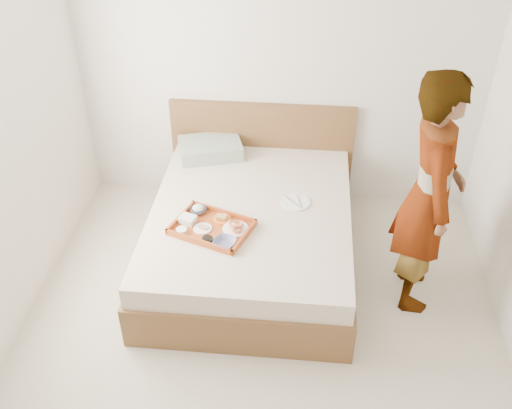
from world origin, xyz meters
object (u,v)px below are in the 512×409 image
Objects in this scene: tray at (212,227)px; person at (429,195)px; dinner_plate at (296,202)px; bed at (251,235)px.

tray is 0.30× the size of person.
dinner_plate is 0.13× the size of person.
dinner_plate is (0.34, 0.11, 0.27)m from bed.
person reaches higher than bed.
person reaches higher than tray.
bed is 3.58× the size of tray.
tray is at bearing -132.64° from bed.
tray reaches higher than dinner_plate.
bed is 1.45m from person.
dinner_plate is 1.06m from person.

